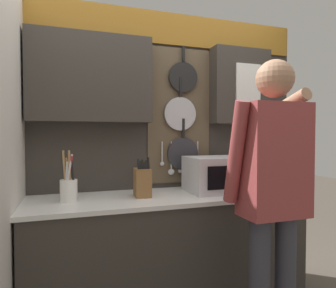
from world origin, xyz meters
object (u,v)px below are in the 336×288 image
at_px(utensil_crock, 69,188).
at_px(person, 272,183).
at_px(microwave, 222,174).
at_px(knife_block, 142,182).

distance_m(utensil_crock, person, 1.30).
bearing_deg(person, utensil_crock, 150.70).
xyz_separation_m(microwave, person, (-0.01, -0.63, 0.03)).
relative_size(knife_block, utensil_crock, 0.83).
bearing_deg(utensil_crock, person, -29.30).
bearing_deg(utensil_crock, knife_block, 0.01).
relative_size(knife_block, person, 0.16).
bearing_deg(knife_block, utensil_crock, -179.99).
distance_m(knife_block, utensil_crock, 0.50).
bearing_deg(utensil_crock, microwave, -0.02).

